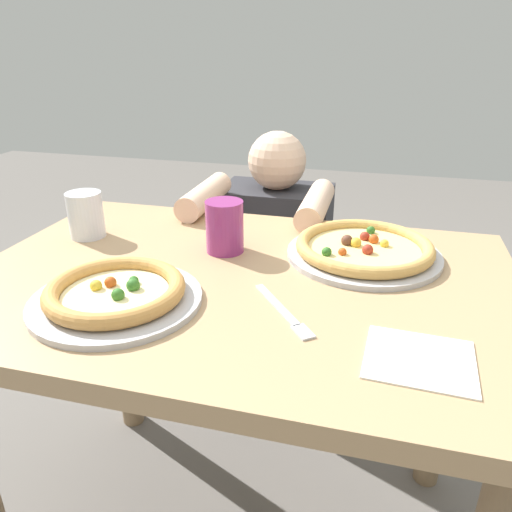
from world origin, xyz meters
TOP-DOWN VIEW (x-y plane):
  - dining_table at (0.00, 0.00)m, footprint 1.11×0.76m
  - pizza_near at (-0.18, -0.16)m, footprint 0.31×0.31m
  - pizza_far at (0.24, 0.16)m, footprint 0.34×0.34m
  - drink_cup_colored at (-0.07, 0.12)m, footprint 0.08×0.08m
  - water_cup_clear at (-0.42, 0.12)m, footprint 0.08×0.08m
  - paper_napkin at (0.34, -0.21)m, footprint 0.17×0.15m
  - fork at (0.12, -0.12)m, footprint 0.14×0.17m
  - diner_seated at (-0.06, 0.62)m, footprint 0.39×0.51m

SIDE VIEW (x-z plane):
  - diner_seated at x=-0.06m, z-range -0.03..0.90m
  - dining_table at x=0.00m, z-range 0.25..1.00m
  - paper_napkin at x=0.34m, z-range 0.75..0.75m
  - fork at x=0.12m, z-range 0.75..0.75m
  - pizza_far at x=0.24m, z-range 0.75..0.79m
  - pizza_near at x=-0.18m, z-range 0.75..0.79m
  - water_cup_clear at x=-0.42m, z-range 0.75..0.86m
  - drink_cup_colored at x=-0.07m, z-range 0.75..0.87m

